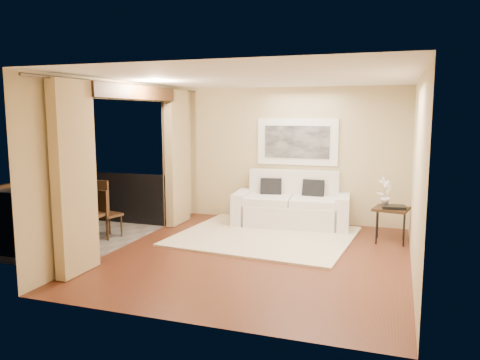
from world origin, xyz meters
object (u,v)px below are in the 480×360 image
at_px(bistro_table, 71,201).
at_px(orchid, 385,191).
at_px(balcony_chair_near, 94,206).
at_px(ice_bucket, 67,190).
at_px(balcony_chair_far, 104,210).
at_px(sofa, 292,207).
at_px(side_table, 391,211).

bearing_deg(bistro_table, orchid, 15.15).
height_order(orchid, balcony_chair_near, orchid).
bearing_deg(ice_bucket, balcony_chair_far, -9.91).
xyz_separation_m(sofa, bistro_table, (-3.64, -1.95, 0.24)).
xyz_separation_m(side_table, ice_bucket, (-5.66, -1.21, 0.26)).
xyz_separation_m(balcony_chair_far, ice_bucket, (-0.90, 0.16, 0.29)).
bearing_deg(balcony_chair_far, side_table, -149.26).
height_order(balcony_chair_far, balcony_chair_near, balcony_chair_near).
distance_m(orchid, bistro_table, 5.58).
relative_size(balcony_chair_far, balcony_chair_near, 0.85).
xyz_separation_m(bistro_table, ice_bucket, (-0.17, 0.11, 0.18)).
relative_size(side_table, bistro_table, 0.92).
relative_size(side_table, balcony_chair_near, 0.62).
bearing_deg(bistro_table, ice_bucket, 146.09).
height_order(sofa, balcony_chair_far, sofa).
distance_m(side_table, orchid, 0.36).
height_order(orchid, bistro_table, orchid).
bearing_deg(bistro_table, balcony_chair_far, -3.55).
bearing_deg(balcony_chair_far, sofa, -130.76).
relative_size(sofa, side_table, 3.54).
distance_m(sofa, orchid, 1.87).
height_order(side_table, balcony_chair_far, balcony_chair_far).
relative_size(sofa, ice_bucket, 11.35).
xyz_separation_m(orchid, balcony_chair_far, (-4.65, -1.50, -0.35)).
relative_size(sofa, bistro_table, 3.26).
distance_m(bistro_table, ice_bucket, 0.27).
bearing_deg(orchid, sofa, 164.19).
height_order(sofa, side_table, sofa).
distance_m(side_table, bistro_table, 5.65).
distance_m(orchid, ice_bucket, 5.71).
xyz_separation_m(sofa, side_table, (1.86, -0.63, 0.16)).
distance_m(orchid, balcony_chair_far, 4.90).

